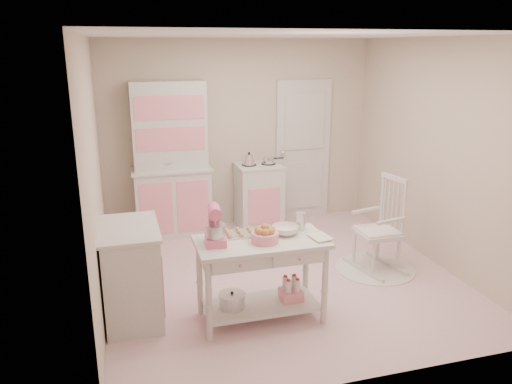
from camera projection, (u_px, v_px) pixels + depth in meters
room_shell at (283, 131)px, 5.16m from camera, size 3.84×3.84×2.62m
door at (303, 151)px, 7.32m from camera, size 0.82×0.05×2.04m
hutch at (171, 160)px, 6.61m from camera, size 1.06×0.50×2.08m
stove at (259, 196)px, 7.04m from camera, size 0.62×0.57×0.92m
base_cabinet at (132, 273)px, 4.65m from camera, size 0.54×0.84×0.92m
lace_rug at (375, 268)px, 5.82m from camera, size 0.92×0.92×0.01m
rocking_chair at (378, 224)px, 5.66m from camera, size 0.62×0.80×1.10m
work_table at (261, 280)px, 4.65m from camera, size 1.20×0.60×0.80m
stand_mixer at (215, 226)px, 4.40m from camera, size 0.23×0.30×0.34m
cookie_tray at (240, 234)px, 4.67m from camera, size 0.34×0.24×0.02m
bread_basket at (265, 237)px, 4.49m from camera, size 0.25×0.25×0.09m
mixing_bowl at (285, 230)px, 4.67m from camera, size 0.25×0.25×0.08m
metal_pitcher at (301, 221)px, 4.78m from camera, size 0.10×0.10×0.17m
recipe_book at (312, 239)px, 4.55m from camera, size 0.20×0.24×0.02m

